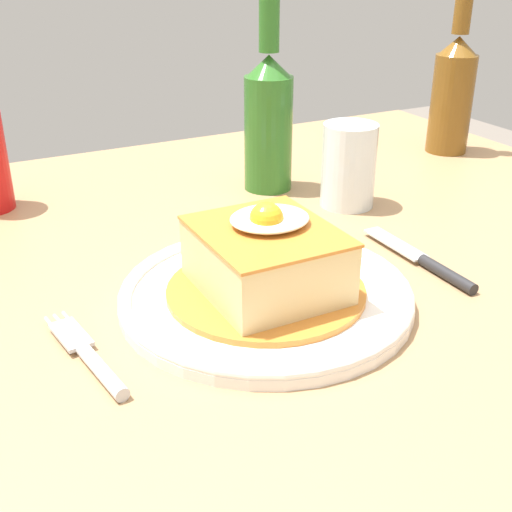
# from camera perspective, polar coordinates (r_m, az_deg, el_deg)

# --- Properties ---
(dining_table) EXTENTS (1.27, 0.99, 0.76)m
(dining_table) POSITION_cam_1_polar(r_m,az_deg,el_deg) (0.71, -4.02, -9.70)
(dining_table) COLOR #A87F56
(dining_table) RESTS_ON ground_plane
(main_plate) EXTENTS (0.27, 0.27, 0.02)m
(main_plate) POSITION_cam_1_polar(r_m,az_deg,el_deg) (0.62, 0.86, -3.29)
(main_plate) COLOR white
(main_plate) RESTS_ON dining_table
(sandwich_meal) EXTENTS (0.19, 0.19, 0.09)m
(sandwich_meal) POSITION_cam_1_polar(r_m,az_deg,el_deg) (0.60, 0.89, -0.49)
(sandwich_meal) COLOR orange
(sandwich_meal) RESTS_ON main_plate
(fork) EXTENTS (0.03, 0.14, 0.01)m
(fork) POSITION_cam_1_polar(r_m,az_deg,el_deg) (0.55, -13.99, -8.57)
(fork) COLOR silver
(fork) RESTS_ON dining_table
(knife) EXTENTS (0.02, 0.17, 0.01)m
(knife) POSITION_cam_1_polar(r_m,az_deg,el_deg) (0.70, 14.85, -0.73)
(knife) COLOR #262628
(knife) RESTS_ON dining_table
(beer_bottle_green) EXTENTS (0.06, 0.06, 0.27)m
(beer_bottle_green) POSITION_cam_1_polar(r_m,az_deg,el_deg) (0.88, 1.08, 11.99)
(beer_bottle_green) COLOR #2D6B23
(beer_bottle_green) RESTS_ON dining_table
(beer_bottle_amber) EXTENTS (0.06, 0.06, 0.27)m
(beer_bottle_amber) POSITION_cam_1_polar(r_m,az_deg,el_deg) (1.10, 16.61, 13.66)
(beer_bottle_amber) COLOR brown
(beer_bottle_amber) RESTS_ON dining_table
(drinking_glass) EXTENTS (0.07, 0.07, 0.10)m
(drinking_glass) POSITION_cam_1_polar(r_m,az_deg,el_deg) (0.84, 7.96, 7.25)
(drinking_glass) COLOR gold
(drinking_glass) RESTS_ON dining_table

